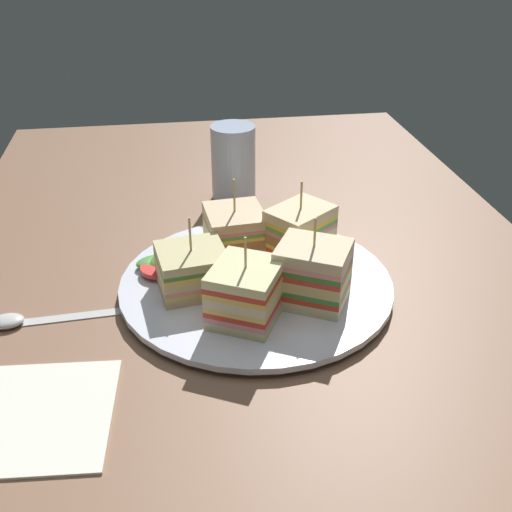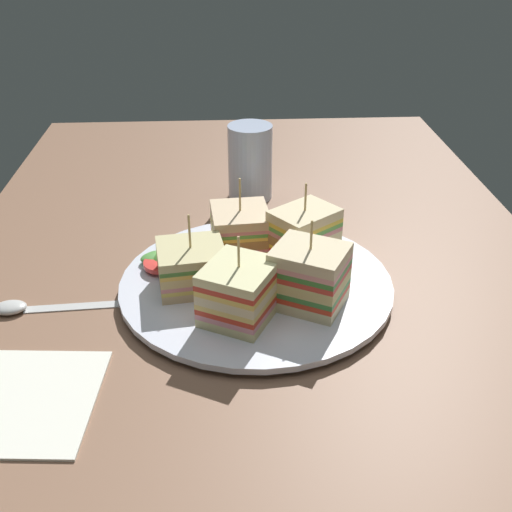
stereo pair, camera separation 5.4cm
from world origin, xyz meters
TOP-DOWN VIEW (x-y plane):
  - ground_plane at (0.00, 0.00)cm, footprint 119.83×70.77cm
  - plate at (0.00, 0.00)cm, footprint 29.23×29.23cm
  - sandwich_wedge_0 at (-6.59, -1.41)cm, footprint 7.43×6.91cm
  - sandwich_wedge_1 at (0.56, -6.72)cm, footprint 7.41×7.77cm
  - sandwich_wedge_2 at (6.46, -1.96)cm, footprint 8.95×8.60cm
  - sandwich_wedge_3 at (4.55, 4.99)cm, footprint 8.46×8.87cm
  - sandwich_wedge_4 at (-3.90, 5.51)cm, footprint 8.27×8.61cm
  - salad_garnish at (-3.79, -10.05)cm, footprint 6.86×5.64cm
  - spoon at (2.57, -23.63)cm, footprint 2.61×13.31cm
  - napkin at (16.10, -20.25)cm, footprint 13.67×12.55cm
  - drinking_glass at (-24.35, 0.56)cm, footprint 6.13×6.13cm

SIDE VIEW (x-z plane):
  - ground_plane at x=0.00cm, z-range -1.80..0.00cm
  - napkin at x=16.10cm, z-range 0.00..0.50cm
  - spoon at x=2.57cm, z-range -0.10..0.90cm
  - plate at x=0.00cm, z-range 0.13..1.36cm
  - salad_garnish at x=-3.79cm, z-range 1.13..2.53cm
  - sandwich_wedge_1 at x=0.56cm, z-range -0.63..7.64cm
  - sandwich_wedge_0 at x=-6.59cm, z-range -0.71..8.30cm
  - sandwich_wedge_2 at x=6.46cm, z-range -0.38..8.46cm
  - sandwich_wedge_3 at x=4.55cm, z-range -0.31..9.01cm
  - sandwich_wedge_4 at x=-3.90cm, z-range -0.37..9.09cm
  - drinking_glass at x=-24.35cm, z-range -0.78..9.64cm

